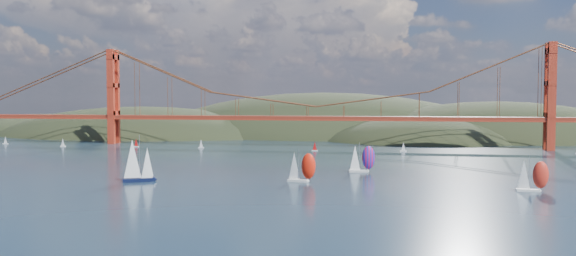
# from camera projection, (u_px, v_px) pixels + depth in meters

# --- Properties ---
(ground) EXTENTS (1200.00, 1200.00, 0.00)m
(ground) POSITION_uv_depth(u_px,v_px,m) (218.00, 210.00, 131.75)
(ground) COLOR black
(ground) RESTS_ON ground
(headlands) EXTENTS (725.00, 225.00, 96.00)m
(headlands) POSITION_uv_depth(u_px,v_px,m) (397.00, 153.00, 397.81)
(headlands) COLOR black
(headlands) RESTS_ON ground
(bridge) EXTENTS (552.00, 12.00, 55.00)m
(bridge) POSITION_uv_depth(u_px,v_px,m) (313.00, 88.00, 307.28)
(bridge) COLOR maroon
(bridge) RESTS_ON ground
(sloop_navy) EXTENTS (10.18, 8.17, 14.83)m
(sloop_navy) POSITION_uv_depth(u_px,v_px,m) (137.00, 161.00, 176.41)
(sloop_navy) COLOR black
(sloop_navy) RESTS_ON ground
(racer_0) EXTENTS (9.24, 4.44, 10.42)m
(racer_0) POSITION_uv_depth(u_px,v_px,m) (301.00, 167.00, 175.77)
(racer_0) COLOR silver
(racer_0) RESTS_ON ground
(racer_1) EXTENTS (8.58, 3.49, 9.87)m
(racer_1) POSITION_uv_depth(u_px,v_px,m) (532.00, 175.00, 157.42)
(racer_1) COLOR white
(racer_1) RESTS_ON ground
(racer_rwb) EXTENTS (9.52, 5.05, 10.68)m
(racer_rwb) POSITION_uv_depth(u_px,v_px,m) (361.00, 158.00, 199.57)
(racer_rwb) COLOR silver
(racer_rwb) RESTS_ON ground
(distant_boat_0) EXTENTS (3.00, 2.00, 4.70)m
(distant_boat_0) POSITION_uv_depth(u_px,v_px,m) (5.00, 140.00, 324.76)
(distant_boat_0) COLOR silver
(distant_boat_0) RESTS_ON ground
(distant_boat_1) EXTENTS (3.00, 2.00, 4.70)m
(distant_boat_1) POSITION_uv_depth(u_px,v_px,m) (63.00, 142.00, 307.05)
(distant_boat_1) COLOR silver
(distant_boat_1) RESTS_ON ground
(distant_boat_2) EXTENTS (3.00, 2.00, 4.70)m
(distant_boat_2) POSITION_uv_depth(u_px,v_px,m) (136.00, 143.00, 305.31)
(distant_boat_2) COLOR silver
(distant_boat_2) RESTS_ON ground
(distant_boat_3) EXTENTS (3.00, 2.00, 4.70)m
(distant_boat_3) POSITION_uv_depth(u_px,v_px,m) (201.00, 144.00, 298.00)
(distant_boat_3) COLOR silver
(distant_boat_3) RESTS_ON ground
(distant_boat_8) EXTENTS (3.00, 2.00, 4.70)m
(distant_boat_8) POSITION_uv_depth(u_px,v_px,m) (403.00, 147.00, 277.64)
(distant_boat_8) COLOR silver
(distant_boat_8) RESTS_ON ground
(distant_boat_9) EXTENTS (3.00, 2.00, 4.70)m
(distant_boat_9) POSITION_uv_depth(u_px,v_px,m) (315.00, 146.00, 281.47)
(distant_boat_9) COLOR silver
(distant_boat_9) RESTS_ON ground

